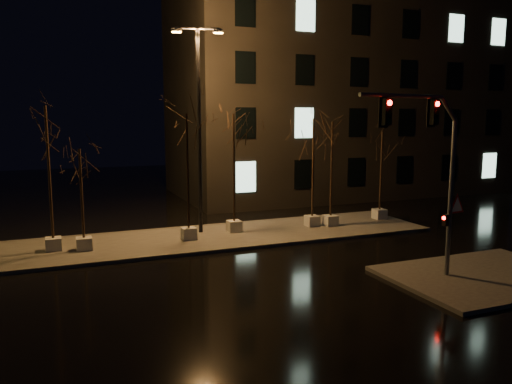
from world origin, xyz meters
name	(u,v)px	position (x,y,z in m)	size (l,w,h in m)	color
ground	(260,274)	(0.00, 0.00, 0.00)	(90.00, 90.00, 0.00)	black
median	(213,237)	(0.00, 6.00, 0.07)	(22.00, 5.00, 0.15)	#43413C
sidewalk_corner	(485,276)	(7.50, -3.50, 0.07)	(7.00, 5.00, 0.15)	#43413C
building	(337,96)	(14.00, 18.00, 7.50)	(25.00, 12.00, 15.00)	black
tree_0	(47,138)	(-7.15, 6.02, 4.96)	(1.80, 1.80, 6.35)	beige
tree_1	(80,172)	(-5.92, 5.60, 3.56)	(1.80, 1.80, 4.49)	beige
tree_2	(187,142)	(-1.23, 5.78, 4.72)	(1.80, 1.80, 6.02)	beige
tree_3	(234,141)	(1.29, 6.51, 4.72)	(1.80, 1.80, 6.02)	beige
tree_4	(313,143)	(5.55, 6.19, 4.54)	(1.80, 1.80, 5.79)	beige
tree_5	(332,145)	(6.50, 5.92, 4.42)	(1.80, 1.80, 5.62)	beige
tree_6	(382,152)	(10.00, 6.45, 3.95)	(1.80, 1.80, 5.00)	beige
traffic_signal_mast	(433,161)	(5.11, -3.17, 4.37)	(5.21, 0.89, 6.42)	slate
streetlight_main	(199,117)	(-0.31, 7.00, 5.86)	(2.45, 0.88, 9.90)	black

